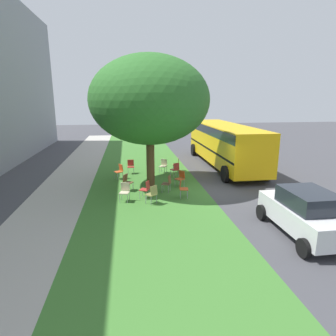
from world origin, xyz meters
The scene contains 18 objects.
ground centered at (0.00, 0.00, 0.00)m, with size 80.00×80.00×0.00m, color #424247.
grass_verge centered at (0.00, 3.20, 0.00)m, with size 48.00×6.00×0.01m, color #3D752D.
sidewalk_strip centered at (0.00, 7.60, 0.00)m, with size 48.00×2.80×0.01m, color #ADA89E.
street_tree centered at (1.48, 2.95, 4.58)m, with size 6.20×6.20×6.88m.
chair_0 centered at (0.98, 1.37, 0.52)m, with size 0.58×0.58×0.88m.
chair_1 centered at (0.69, 4.24, 0.52)m, with size 0.57×0.58×0.88m.
chair_2 centered at (3.02, 4.68, 0.52)m, with size 0.57×0.57×0.88m.
chair_3 centered at (4.07, 1.91, 0.52)m, with size 0.57×0.57×0.88m.
chair_4 centered at (-0.66, 3.36, 0.52)m, with size 0.55×0.55×0.88m.
chair_5 centered at (-0.88, 4.35, 0.52)m, with size 0.51×0.51×0.88m.
chair_6 centered at (-0.78, 1.61, 0.52)m, with size 0.47×0.47×0.88m.
chair_7 centered at (4.19, 3.99, 0.52)m, with size 0.42×0.42×0.88m.
chair_8 centered at (4.38, 0.98, 0.52)m, with size 0.47×0.47×0.88m.
chair_9 centered at (2.98, 1.32, 0.52)m, with size 0.56×0.55×0.88m.
chair_10 centered at (-1.42, 3.12, 0.52)m, with size 0.59×0.59×0.88m.
chair_11 centered at (0.15, 2.20, 0.52)m, with size 0.54×0.55×0.88m.
parked_car centered at (-5.18, -1.87, 0.84)m, with size 3.70×1.92×1.65m.
school_bus centered at (5.48, -2.58, 1.76)m, with size 10.40×2.80×2.88m.
Camera 1 is at (-13.65, 4.14, 4.68)m, focal length 30.56 mm.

